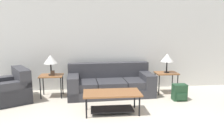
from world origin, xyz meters
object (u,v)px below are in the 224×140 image
coffee_table (112,98)px  side_table_left (51,77)px  armchair (7,91)px  table_lamp_left (50,60)px  couch (110,84)px  table_lamp_right (167,58)px  side_table_right (166,75)px  backpack (179,92)px

coffee_table → side_table_left: side_table_left is taller
armchair → table_lamp_left: 1.26m
couch → table_lamp_left: size_ratio=4.38×
coffee_table → table_lamp_left: bearing=138.5°
table_lamp_right → coffee_table: bearing=-142.0°
coffee_table → side_table_left: size_ratio=2.02×
coffee_table → table_lamp_left: size_ratio=2.29×
side_table_right → armchair: bearing=-175.7°
couch → side_table_left: bearing=-179.2°
couch → table_lamp_right: size_ratio=4.38×
side_table_right → table_lamp_left: table_lamp_left is taller
couch → backpack: 1.78m
armchair → backpack: size_ratio=3.41×
couch → side_table_left: (-1.52, -0.02, 0.22)m
table_lamp_right → backpack: (0.13, -0.62, -0.78)m
couch → side_table_right: couch is taller
side_table_left → coffee_table: bearing=-41.5°
backpack → side_table_left: bearing=168.9°
side_table_right → side_table_left: bearing=180.0°
armchair → side_table_left: (1.00, 0.31, 0.23)m
table_lamp_left → table_lamp_right: same height
armchair → side_table_left: armchair is taller
side_table_left → side_table_right: size_ratio=1.00×
coffee_table → table_lamp_left: 2.02m
couch → armchair: bearing=-172.5°
armchair → side_table_right: 4.07m
couch → side_table_right: size_ratio=3.87×
couch → table_lamp_left: bearing=-179.2°
coffee_table → table_lamp_left: table_lamp_left is taller
coffee_table → side_table_right: (1.62, 1.27, 0.18)m
couch → coffee_table: 1.29m
couch → side_table_left: 1.54m
backpack → table_lamp_left: bearing=168.9°
side_table_left → table_lamp_right: (3.05, -0.00, 0.46)m
side_table_left → couch: bearing=0.8°
table_lamp_right → backpack: size_ratio=1.29×
coffee_table → backpack: bearing=20.2°
coffee_table → backpack: coffee_table is taller
side_table_left → table_lamp_left: table_lamp_left is taller
couch → table_lamp_right: table_lamp_right is taller
armchair → coffee_table: (2.43, -0.96, 0.05)m
armchair → backpack: bearing=-4.3°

